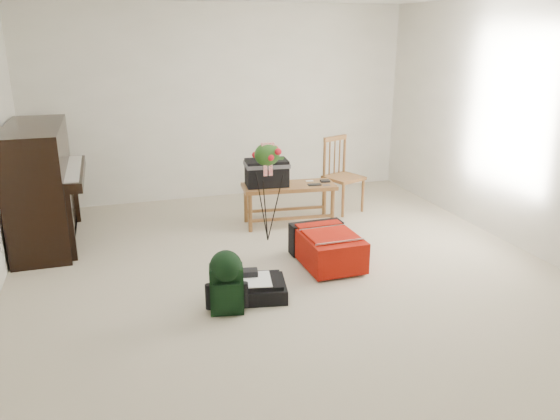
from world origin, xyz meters
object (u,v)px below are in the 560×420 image
object	(u,v)px
piano	(42,188)
green_backpack	(226,279)
flower_stand	(267,193)
red_suitcase	(325,245)
black_duffel	(254,288)
bench	(274,177)
dining_chair	(343,175)

from	to	relation	value
piano	green_backpack	distance (m)	2.59
flower_stand	red_suitcase	bearing A→B (deg)	-61.27
red_suitcase	green_backpack	xyz separation A→B (m)	(-1.13, -0.69, 0.12)
black_duffel	flower_stand	xyz separation A→B (m)	(0.48, 1.22, 0.46)
piano	black_duffel	distance (m)	2.65
black_duffel	green_backpack	size ratio (longest dim) A/B	1.13
bench	red_suitcase	bearing A→B (deg)	-76.10
bench	dining_chair	world-z (taller)	dining_chair
piano	red_suitcase	world-z (taller)	piano
black_duffel	flower_stand	size ratio (longest dim) A/B	0.54
bench	dining_chair	distance (m)	1.02
dining_chair	flower_stand	xyz separation A→B (m)	(-1.18, -0.72, 0.09)
piano	flower_stand	bearing A→B (deg)	-16.82
bench	flower_stand	distance (m)	0.49
dining_chair	black_duffel	size ratio (longest dim) A/B	1.56
dining_chair	red_suitcase	distance (m)	1.68
green_backpack	flower_stand	bearing A→B (deg)	72.59
green_backpack	dining_chair	bearing A→B (deg)	58.49
piano	green_backpack	world-z (taller)	piano
piano	black_duffel	size ratio (longest dim) A/B	2.54
bench	piano	bearing A→B (deg)	-179.46
red_suitcase	black_duffel	xyz separation A→B (m)	(-0.85, -0.50, -0.09)
black_duffel	flower_stand	distance (m)	1.39
piano	bench	size ratio (longest dim) A/B	1.36
black_duffel	red_suitcase	bearing A→B (deg)	41.29
piano	dining_chair	bearing A→B (deg)	0.69
dining_chair	green_backpack	size ratio (longest dim) A/B	1.76
black_duffel	piano	bearing A→B (deg)	143.93
dining_chair	flower_stand	size ratio (longest dim) A/B	0.84
red_suitcase	piano	bearing A→B (deg)	150.79
flower_stand	black_duffel	bearing A→B (deg)	-109.70
red_suitcase	flower_stand	size ratio (longest dim) A/B	0.70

